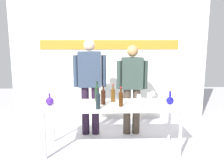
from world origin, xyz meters
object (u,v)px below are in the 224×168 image
object	(u,v)px
display_table	(112,108)
wine_glass_left_2	(60,103)
presenter_left	(90,81)
wine_bottle_1	(113,94)
wine_glass_right_4	(149,95)
wine_glass_right_3	(139,97)
wine_glass_left_1	(72,96)
decanter_blue_right	(170,100)
wine_bottle_3	(103,96)
wine_glass_right_5	(150,98)
wine_bottle_2	(98,100)
wine_glass_right_2	(142,101)
wine_glass_right_0	(153,94)
wine_glass_right_1	(160,97)
presenter_right	(132,85)
wine_bottle_4	(121,98)
wine_bottle_0	(97,93)
wine_glass_left_0	(73,103)
decanter_blue_left	(50,101)

from	to	relation	value
display_table	wine_glass_left_2	distance (m)	0.84
presenter_left	wine_bottle_1	world-z (taller)	presenter_left
wine_glass_right_4	wine_glass_right_3	bearing A→B (deg)	-145.43
display_table	wine_glass_left_1	xyz separation A→B (m)	(-0.65, 0.16, 0.16)
decanter_blue_right	wine_bottle_3	size ratio (longest dim) A/B	0.70
wine_glass_left_2	wine_glass_right_5	distance (m)	1.39
wine_bottle_2	wine_glass_right_2	distance (m)	0.65
wine_glass_right_0	wine_glass_right_1	size ratio (longest dim) A/B	0.95
display_table	presenter_left	bearing A→B (deg)	120.68
wine_glass_left_1	wine_glass_right_5	bearing A→B (deg)	-8.41
decanter_blue_right	wine_glass_right_4	world-z (taller)	decanter_blue_right
presenter_right	wine_bottle_1	xyz separation A→B (m)	(-0.37, -0.51, -0.06)
wine_bottle_4	wine_glass_left_2	xyz separation A→B (m)	(-0.90, -0.14, -0.03)
wine_glass_left_1	wine_glass_right_0	distance (m)	1.36
wine_bottle_2	wine_glass_right_5	bearing A→B (deg)	16.03
wine_bottle_1	wine_glass_right_3	size ratio (longest dim) A/B	1.96
presenter_right	wine_glass_right_5	xyz separation A→B (m)	(0.20, -0.68, -0.09)
wine_bottle_0	wine_glass_right_4	distance (m)	0.86
wine_bottle_0	wine_bottle_1	bearing A→B (deg)	-10.22
wine_glass_left_0	presenter_left	bearing A→B (deg)	78.75
decanter_blue_left	decanter_blue_right	xyz separation A→B (m)	(1.89, 0.00, 0.00)
wine_bottle_4	wine_glass_right_0	distance (m)	0.72
wine_glass_left_1	wine_glass_right_3	size ratio (longest dim) A/B	0.95
presenter_left	wine_glass_left_0	bearing A→B (deg)	-101.25
display_table	wine_bottle_0	xyz separation A→B (m)	(-0.25, 0.19, 0.20)
wine_bottle_0	wine_glass_left_2	distance (m)	0.71
wine_glass_left_1	wine_glass_right_4	bearing A→B (deg)	-0.80
wine_bottle_0	wine_glass_left_1	size ratio (longest dim) A/B	2.28
wine_bottle_2	wine_glass_right_1	world-z (taller)	wine_bottle_2
wine_glass_right_3	wine_glass_right_0	bearing A→B (deg)	44.34
wine_bottle_4	wine_glass_right_1	bearing A→B (deg)	10.62
display_table	wine_glass_left_1	bearing A→B (deg)	166.16
display_table	wine_glass_right_4	bearing A→B (deg)	12.98
decanter_blue_right	wine_glass_right_5	xyz separation A→B (m)	(-0.33, 0.01, 0.03)
wine_glass_right_3	decanter_blue_left	bearing A→B (deg)	-178.47
presenter_right	wine_bottle_0	xyz separation A→B (m)	(-0.63, -0.46, -0.05)
wine_bottle_1	wine_bottle_3	xyz separation A→B (m)	(-0.16, -0.14, 0.01)
presenter_right	wine_bottle_2	xyz separation A→B (m)	(-0.61, -0.91, -0.05)
presenter_right	wine_glass_right_0	world-z (taller)	presenter_right
decanter_blue_left	wine_glass_right_0	distance (m)	1.72
wine_bottle_0	wine_glass_right_3	size ratio (longest dim) A/B	2.18
wine_glass_left_2	wine_glass_right_1	xyz separation A→B (m)	(1.53, 0.26, 0.00)
display_table	wine_bottle_0	distance (m)	0.37
wine_glass_left_0	wine_glass_right_3	distance (m)	1.04
decanter_blue_left	wine_bottle_3	distance (m)	0.84
decanter_blue_left	wine_bottle_1	world-z (taller)	wine_bottle_1
wine_glass_right_0	wine_bottle_4	bearing A→B (deg)	-144.52
wine_glass_right_0	wine_bottle_3	bearing A→B (deg)	-161.41
wine_glass_left_1	wine_glass_right_0	xyz separation A→B (m)	(1.36, 0.13, -0.00)
presenter_left	wine_glass_right_0	world-z (taller)	presenter_left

